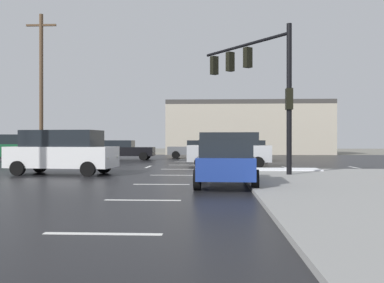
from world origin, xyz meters
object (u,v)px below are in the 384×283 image
at_px(suv_white, 62,151).
at_px(utility_pole_far, 41,85).
at_px(sedan_black, 124,150).
at_px(suv_green, 18,147).
at_px(sedan_grey, 196,149).
at_px(traffic_signal_mast, 258,76).
at_px(sedan_blue, 227,162).
at_px(sedan_tan, 254,150).
at_px(suv_silver, 229,149).

bearing_deg(suv_white, utility_pole_far, 122.23).
relative_size(sedan_black, utility_pole_far, 0.42).
height_order(suv_green, suv_white, same).
xyz_separation_m(sedan_grey, utility_pole_far, (-10.96, -6.99, 4.76)).
distance_m(traffic_signal_mast, utility_pole_far, 18.08).
xyz_separation_m(sedan_grey, suv_white, (-5.35, -18.15, 0.24)).
bearing_deg(traffic_signal_mast, sedan_black, -4.61).
relative_size(sedan_blue, sedan_black, 1.01).
xyz_separation_m(traffic_signal_mast, sedan_tan, (1.02, 12.87, -3.70)).
distance_m(sedan_grey, sedan_blue, 22.78).
distance_m(traffic_signal_mast, suv_white, 9.65).
bearing_deg(suv_silver, traffic_signal_mast, 105.61).
relative_size(traffic_signal_mast, sedan_blue, 1.39).
bearing_deg(sedan_blue, utility_pole_far, 42.13).
relative_size(suv_silver, sedan_blue, 1.07).
xyz_separation_m(sedan_tan, suv_white, (-10.01, -13.41, 0.24)).
xyz_separation_m(sedan_blue, sedan_black, (-7.67, 19.41, 0.00)).
height_order(sedan_grey, sedan_blue, same).
bearing_deg(sedan_blue, traffic_signal_mast, -15.12).
xyz_separation_m(sedan_black, utility_pole_far, (-5.30, -3.70, 4.76)).
distance_m(suv_white, utility_pole_far, 13.28).
relative_size(sedan_tan, utility_pole_far, 0.43).
height_order(traffic_signal_mast, sedan_tan, traffic_signal_mast).
xyz_separation_m(suv_silver, suv_green, (-16.62, 8.44, 0.00)).
distance_m(suv_silver, suv_green, 18.64).
relative_size(suv_green, suv_white, 1.00).
bearing_deg(suv_green, suv_silver, -123.02).
bearing_deg(traffic_signal_mast, suv_silver, -25.33).
xyz_separation_m(sedan_tan, suv_green, (-18.79, 0.83, 0.24)).
relative_size(suv_silver, sedan_black, 1.08).
distance_m(traffic_signal_mast, suv_green, 22.70).
bearing_deg(sedan_tan, suv_silver, 169.92).
xyz_separation_m(sedan_blue, utility_pole_far, (-12.98, 15.70, 4.76)).
bearing_deg(sedan_black, sedan_grey, 30.13).
relative_size(traffic_signal_mast, sedan_grey, 1.39).
relative_size(sedan_tan, suv_white, 0.94).
xyz_separation_m(sedan_grey, suv_green, (-14.13, -3.92, 0.24)).
bearing_deg(suv_white, suv_silver, 42.03).
bearing_deg(sedan_grey, sedan_blue, 92.81).
distance_m(sedan_black, utility_pole_far, 8.03).
bearing_deg(sedan_tan, sedan_black, 87.75).
bearing_deg(sedan_tan, suv_white, 149.04).
bearing_deg(suv_silver, sedan_blue, 90.74).
relative_size(sedan_grey, sedan_tan, 0.98).
height_order(sedan_grey, sedan_tan, same).
bearing_deg(sedan_grey, utility_pole_far, 30.26).
height_order(sedan_tan, utility_pole_far, utility_pole_far).
height_order(suv_silver, sedan_blue, suv_silver).
xyz_separation_m(suv_green, sedan_black, (8.47, 0.63, -0.24)).
height_order(sedan_tan, suv_white, suv_white).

